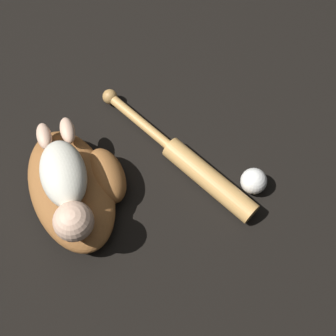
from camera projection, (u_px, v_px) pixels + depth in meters
name	position (u px, v px, depth m)	size (l,w,h in m)	color
ground_plane	(64.00, 187.00, 1.28)	(6.00, 6.00, 0.00)	black
baseball_glove	(77.00, 187.00, 1.23)	(0.39, 0.29, 0.10)	#935B2D
baby_figure	(66.00, 184.00, 1.12)	(0.35, 0.17, 0.10)	silver
baseball_bat	(193.00, 166.00, 1.28)	(0.55, 0.19, 0.06)	tan
baseball	(254.00, 181.00, 1.25)	(0.07, 0.07, 0.07)	white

